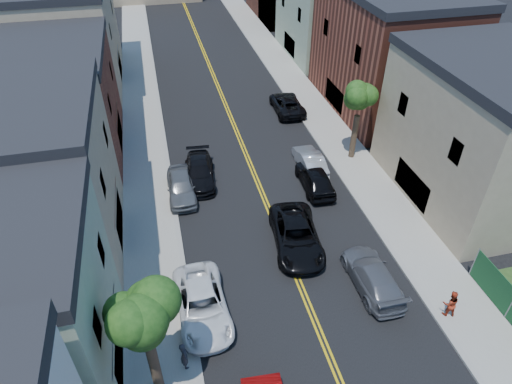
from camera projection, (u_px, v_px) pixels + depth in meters
sidewalk_left at (141, 120)px, 39.64m from camera, size 3.20×100.00×0.15m
sidewalk_right at (309, 102)px, 42.58m from camera, size 3.20×100.00×0.15m
curb_left at (161, 118)px, 39.97m from camera, size 0.30×100.00×0.15m
curb_right at (292, 103)px, 42.26m from camera, size 0.30×100.00×0.15m
bldg_left_tan_near at (24, 189)px, 24.25m from camera, size 9.00×10.00×9.00m
bldg_left_brick at (51, 107)px, 33.03m from camera, size 9.00×12.00×8.00m
bldg_left_tan_far at (66, 37)px, 43.37m from camera, size 9.00×16.00×9.50m
bldg_right_tan at (485, 136)px, 28.69m from camera, size 9.00×12.00×9.00m
bldg_right_brick at (386, 53)px, 39.18m from camera, size 9.00×14.00×10.00m
bldg_right_palegrn at (328, 16)px, 50.43m from camera, size 9.00×12.00×8.50m
tree_left_mid at (139, 300)px, 15.64m from camera, size 5.20×5.20×9.29m
tree_right_far at (361, 89)px, 31.42m from camera, size 4.40×4.40×8.03m
white_pickup at (202, 304)px, 22.66m from camera, size 2.67×5.55×1.53m
grey_car_left at (181, 186)px, 30.59m from camera, size 1.96×4.70×1.59m
black_car_left at (200, 172)px, 32.06m from camera, size 2.52×5.25×1.47m
grey_car_right at (372, 276)px, 24.21m from camera, size 2.09×5.11×1.48m
black_car_right at (315, 178)px, 31.34m from camera, size 2.08×4.82×1.62m
silver_car_right at (310, 161)px, 33.22m from camera, size 1.60×4.45×1.46m
dark_car_right_far at (287, 104)px, 40.73m from camera, size 2.57×5.35×1.47m
black_suv_lane at (296, 236)px, 26.66m from camera, size 3.38×6.11×1.62m
pedestrian_left at (184, 355)px, 20.15m from camera, size 0.48×0.65×1.63m
pedestrian_right at (450, 303)px, 22.46m from camera, size 0.94×0.82×1.64m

